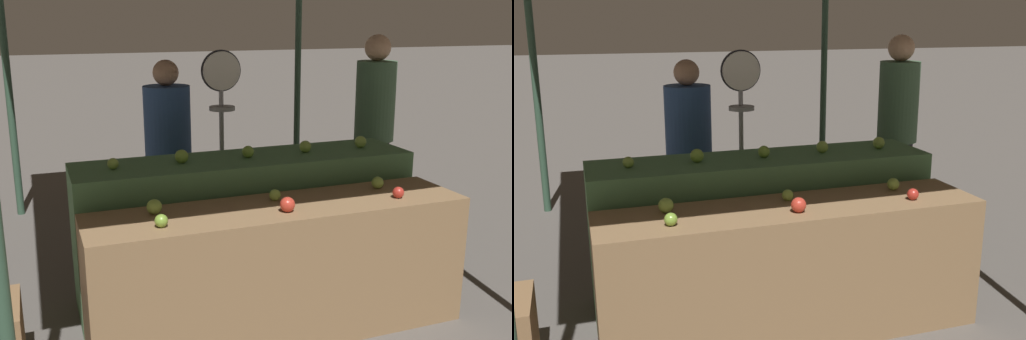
# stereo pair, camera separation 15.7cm
# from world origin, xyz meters

# --- Properties ---
(ground_plane) EXTENTS (60.00, 60.00, 0.00)m
(ground_plane) POSITION_xyz_m (0.00, 0.00, 0.00)
(ground_plane) COLOR #59544F
(display_counter_front) EXTENTS (2.30, 0.55, 0.82)m
(display_counter_front) POSITION_xyz_m (0.00, 0.00, 0.41)
(display_counter_front) COLOR olive
(display_counter_front) RESTS_ON ground_plane
(display_counter_back) EXTENTS (2.30, 0.55, 0.98)m
(display_counter_back) POSITION_xyz_m (0.00, 0.60, 0.49)
(display_counter_back) COLOR #4C7A4C
(display_counter_back) RESTS_ON ground_plane
(apple_front_0) EXTENTS (0.07, 0.07, 0.07)m
(apple_front_0) POSITION_xyz_m (-0.74, -0.11, 0.86)
(apple_front_0) COLOR #7AA338
(apple_front_0) RESTS_ON display_counter_front
(apple_front_1) EXTENTS (0.09, 0.09, 0.09)m
(apple_front_1) POSITION_xyz_m (-0.01, -0.12, 0.86)
(apple_front_1) COLOR red
(apple_front_1) RESTS_ON display_counter_front
(apple_front_2) EXTENTS (0.07, 0.07, 0.07)m
(apple_front_2) POSITION_xyz_m (0.74, -0.11, 0.85)
(apple_front_2) COLOR #B72D23
(apple_front_2) RESTS_ON display_counter_front
(apple_front_3) EXTENTS (0.09, 0.09, 0.09)m
(apple_front_3) POSITION_xyz_m (-0.73, 0.11, 0.86)
(apple_front_3) COLOR #8EB247
(apple_front_3) RESTS_ON display_counter_front
(apple_front_4) EXTENTS (0.07, 0.07, 0.07)m
(apple_front_4) POSITION_xyz_m (0.01, 0.11, 0.85)
(apple_front_4) COLOR #8EB247
(apple_front_4) RESTS_ON display_counter_front
(apple_front_5) EXTENTS (0.08, 0.08, 0.08)m
(apple_front_5) POSITION_xyz_m (0.73, 0.11, 0.86)
(apple_front_5) COLOR #8EB247
(apple_front_5) RESTS_ON display_counter_front
(apple_back_0) EXTENTS (0.07, 0.07, 0.07)m
(apple_back_0) POSITION_xyz_m (-0.88, 0.59, 1.02)
(apple_back_0) COLOR #8EB247
(apple_back_0) RESTS_ON display_counter_back
(apple_back_1) EXTENTS (0.09, 0.09, 0.09)m
(apple_back_1) POSITION_xyz_m (-0.44, 0.60, 1.03)
(apple_back_1) COLOR #7AA338
(apple_back_1) RESTS_ON display_counter_back
(apple_back_2) EXTENTS (0.08, 0.08, 0.08)m
(apple_back_2) POSITION_xyz_m (0.01, 0.59, 1.02)
(apple_back_2) COLOR #7AA338
(apple_back_2) RESTS_ON display_counter_back
(apple_back_3) EXTENTS (0.08, 0.08, 0.08)m
(apple_back_3) POSITION_xyz_m (0.44, 0.60, 1.02)
(apple_back_3) COLOR #8EB247
(apple_back_3) RESTS_ON display_counter_back
(apple_back_4) EXTENTS (0.09, 0.09, 0.09)m
(apple_back_4) POSITION_xyz_m (0.88, 0.59, 1.02)
(apple_back_4) COLOR #8EB247
(apple_back_4) RESTS_ON display_counter_back
(produce_scale) EXTENTS (0.32, 0.20, 1.66)m
(produce_scale) POSITION_xyz_m (0.06, 1.30, 1.23)
(produce_scale) COLOR #99999E
(produce_scale) RESTS_ON ground_plane
(person_vendor_at_scale) EXTENTS (0.38, 0.38, 1.57)m
(person_vendor_at_scale) POSITION_xyz_m (-0.30, 1.62, 0.90)
(person_vendor_at_scale) COLOR #2D2D38
(person_vendor_at_scale) RESTS_ON ground_plane
(person_customer_left) EXTENTS (0.45, 0.45, 1.75)m
(person_customer_left) POSITION_xyz_m (1.56, 1.51, 1.02)
(person_customer_left) COLOR #2D2D38
(person_customer_left) RESTS_ON ground_plane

